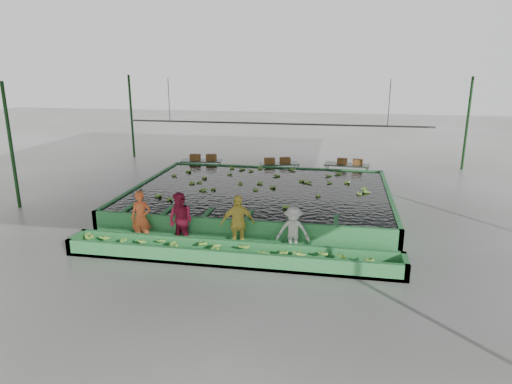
% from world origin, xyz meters
% --- Properties ---
extents(ground, '(80.00, 80.00, 0.00)m').
position_xyz_m(ground, '(0.00, 0.00, 0.00)').
color(ground, gray).
rests_on(ground, ground).
extents(shed_roof, '(20.00, 22.00, 0.04)m').
position_xyz_m(shed_roof, '(0.00, 0.00, 5.00)').
color(shed_roof, gray).
rests_on(shed_roof, shed_posts).
extents(shed_posts, '(20.00, 22.00, 5.00)m').
position_xyz_m(shed_posts, '(0.00, 0.00, 2.50)').
color(shed_posts, '#133614').
rests_on(shed_posts, ground).
extents(flotation_tank, '(10.00, 8.00, 0.90)m').
position_xyz_m(flotation_tank, '(0.00, 1.50, 0.45)').
color(flotation_tank, '#328B45').
rests_on(flotation_tank, ground).
extents(tank_water, '(9.70, 7.70, 0.00)m').
position_xyz_m(tank_water, '(0.00, 1.50, 0.85)').
color(tank_water, black).
rests_on(tank_water, flotation_tank).
extents(sorting_trough, '(10.00, 1.00, 0.50)m').
position_xyz_m(sorting_trough, '(0.00, -3.60, 0.25)').
color(sorting_trough, '#328B45').
rests_on(sorting_trough, ground).
extents(cableway_rail, '(0.08, 0.08, 14.00)m').
position_xyz_m(cableway_rail, '(0.00, 5.00, 3.00)').
color(cableway_rail, '#59605B').
rests_on(cableway_rail, shed_roof).
extents(rail_hanger_left, '(0.04, 0.04, 2.00)m').
position_xyz_m(rail_hanger_left, '(-5.00, 5.00, 4.00)').
color(rail_hanger_left, '#59605B').
rests_on(rail_hanger_left, shed_roof).
extents(rail_hanger_right, '(0.04, 0.04, 2.00)m').
position_xyz_m(rail_hanger_right, '(5.00, 5.00, 4.00)').
color(rail_hanger_right, '#59605B').
rests_on(rail_hanger_right, shed_roof).
extents(worker_a, '(0.70, 0.51, 1.77)m').
position_xyz_m(worker_a, '(-3.11, -2.80, 0.88)').
color(worker_a, orange).
rests_on(worker_a, ground).
extents(worker_b, '(1.04, 0.92, 1.78)m').
position_xyz_m(worker_b, '(-1.79, -2.80, 0.89)').
color(worker_b, '#A71A3B').
rests_on(worker_b, ground).
extents(worker_c, '(1.15, 0.82, 1.81)m').
position_xyz_m(worker_c, '(0.04, -2.80, 0.91)').
color(worker_c, '#EAD14C').
rests_on(worker_c, ground).
extents(worker_d, '(1.02, 0.61, 1.55)m').
position_xyz_m(worker_d, '(1.75, -2.80, 0.77)').
color(worker_d, beige).
rests_on(worker_d, ground).
extents(packing_table_left, '(2.12, 1.06, 0.93)m').
position_xyz_m(packing_table_left, '(-3.87, 6.14, 0.46)').
color(packing_table_left, '#59605B').
rests_on(packing_table_left, ground).
extents(packing_table_mid, '(2.07, 1.33, 0.87)m').
position_xyz_m(packing_table_mid, '(0.08, 6.37, 0.44)').
color(packing_table_mid, '#59605B').
rests_on(packing_table_mid, ground).
extents(packing_table_right, '(2.20, 1.08, 0.97)m').
position_xyz_m(packing_table_right, '(3.38, 6.33, 0.48)').
color(packing_table_right, '#59605B').
rests_on(packing_table_right, ground).
extents(box_stack_left, '(1.38, 0.57, 0.29)m').
position_xyz_m(box_stack_left, '(-3.78, 6.17, 0.93)').
color(box_stack_left, brown).
rests_on(box_stack_left, packing_table_left).
extents(box_stack_mid, '(1.32, 0.78, 0.28)m').
position_xyz_m(box_stack_mid, '(-0.01, 6.32, 0.88)').
color(box_stack_mid, brown).
rests_on(box_stack_mid, packing_table_mid).
extents(box_stack_right, '(1.23, 0.46, 0.26)m').
position_xyz_m(box_stack_right, '(3.51, 6.35, 0.97)').
color(box_stack_right, brown).
rests_on(box_stack_right, packing_table_right).
extents(floating_bananas, '(8.23, 5.61, 0.11)m').
position_xyz_m(floating_bananas, '(0.00, 2.30, 0.85)').
color(floating_bananas, '#81BF3E').
rests_on(floating_bananas, tank_water).
extents(trough_bananas, '(8.68, 0.58, 0.12)m').
position_xyz_m(trough_bananas, '(0.00, -3.60, 0.40)').
color(trough_bananas, '#81BF3E').
rests_on(trough_bananas, sorting_trough).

